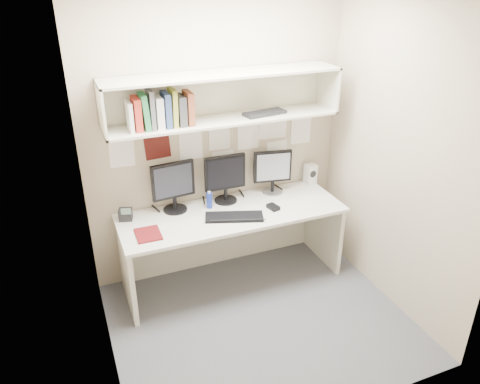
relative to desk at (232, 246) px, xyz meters
name	(u,v)px	position (x,y,z in m)	size (l,w,h in m)	color
floor	(260,321)	(0.00, -0.65, -0.37)	(2.40, 2.00, 0.01)	#49494E
wall_back	(217,138)	(0.00, 0.35, 0.93)	(2.40, 0.02, 2.60)	tan
wall_front	(341,252)	(0.00, -1.65, 0.93)	(2.40, 0.02, 2.60)	tan
wall_left	(92,211)	(-1.20, -0.65, 0.93)	(0.02, 2.00, 2.60)	tan
wall_right	(399,158)	(1.20, -0.65, 0.93)	(0.02, 2.00, 2.60)	tan
desk	(232,246)	(0.00, 0.00, 0.00)	(2.00, 0.70, 0.73)	silver
overhead_hutch	(222,96)	(0.00, 0.21, 1.35)	(2.00, 0.38, 0.40)	beige
pinned_papers	(218,144)	(0.00, 0.34, 0.88)	(1.92, 0.01, 0.48)	white
monitor_left	(173,185)	(-0.46, 0.22, 0.61)	(0.39, 0.21, 0.45)	black
monitor_center	(225,176)	(0.02, 0.22, 0.61)	(0.38, 0.21, 0.45)	black
monitor_right	(273,170)	(0.50, 0.22, 0.60)	(0.36, 0.20, 0.42)	#A5A5AA
keyboard	(234,217)	(-0.03, -0.12, 0.38)	(0.50, 0.18, 0.02)	black
mouse	(273,207)	(0.36, -0.10, 0.38)	(0.07, 0.12, 0.04)	black
speaker	(310,174)	(0.94, 0.26, 0.46)	(0.11, 0.12, 0.20)	silver
blue_bottle	(209,200)	(-0.16, 0.14, 0.44)	(0.05, 0.05, 0.16)	navy
maroon_notebook	(148,234)	(-0.78, -0.12, 0.37)	(0.20, 0.24, 0.01)	#5E1013
desk_phone	(126,214)	(-0.90, 0.20, 0.42)	(0.13, 0.13, 0.13)	black
book_stack	(161,111)	(-0.54, 0.13, 1.31)	(0.51, 0.19, 0.30)	silver
hutch_tray	(265,113)	(0.36, 0.13, 1.19)	(0.37, 0.14, 0.03)	black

